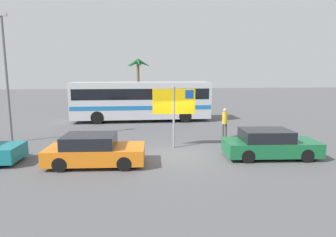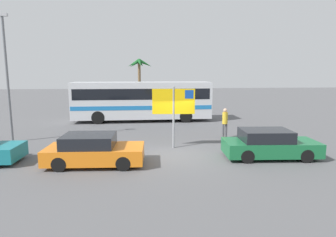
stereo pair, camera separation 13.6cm
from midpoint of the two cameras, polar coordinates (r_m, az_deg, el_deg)
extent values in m
plane|color=#565659|center=(14.00, 0.87, -7.20)|extent=(120.00, 120.00, 0.00)
cube|color=silver|center=(23.62, -5.43, 3.67)|extent=(11.04, 2.50, 2.90)
cube|color=black|center=(23.58, -5.45, 5.00)|extent=(10.60, 2.52, 0.84)
cube|color=#1E70B7|center=(23.68, -5.41, 2.45)|extent=(10.93, 2.52, 0.32)
cylinder|color=black|center=(25.16, 2.39, 1.22)|extent=(1.00, 0.28, 1.00)
cylinder|color=black|center=(22.97, 3.23, 0.46)|extent=(1.00, 0.28, 1.00)
cylinder|color=black|center=(25.07, -13.28, 0.96)|extent=(1.00, 0.28, 1.00)
cylinder|color=black|center=(22.86, -13.94, 0.17)|extent=(1.00, 0.28, 1.00)
cylinder|color=gray|center=(14.98, 0.89, 0.15)|extent=(0.11, 0.11, 3.20)
cube|color=yellow|center=(14.87, 0.90, 3.39)|extent=(2.20, 0.20, 1.30)
cube|color=#1447A8|center=(14.91, 3.99, 4.81)|extent=(0.44, 0.10, 0.44)
cube|color=#196638|center=(14.27, 19.36, -5.39)|extent=(4.35, 2.06, 0.64)
cube|color=black|center=(14.05, 18.51, -3.13)|extent=(2.31, 1.78, 0.52)
cylinder|color=black|center=(15.55, 22.74, -5.12)|extent=(0.61, 0.20, 0.60)
cylinder|color=black|center=(14.15, 25.51, -6.66)|extent=(0.61, 0.20, 0.60)
cylinder|color=black|center=(14.64, 13.35, -5.50)|extent=(0.61, 0.20, 0.60)
cylinder|color=black|center=(13.14, 15.24, -7.24)|extent=(0.61, 0.20, 0.60)
cube|color=orange|center=(12.80, -14.31, -6.79)|extent=(4.21, 2.09, 0.64)
cube|color=black|center=(12.71, -15.50, -4.25)|extent=(2.23, 1.83, 0.52)
cylinder|color=black|center=(13.48, -8.22, -6.61)|extent=(0.61, 0.20, 0.60)
cylinder|color=black|center=(11.85, -8.98, -8.83)|extent=(0.61, 0.20, 0.60)
cylinder|color=black|center=(13.95, -18.75, -6.47)|extent=(0.61, 0.20, 0.60)
cylinder|color=black|center=(12.38, -20.91, -8.54)|extent=(0.61, 0.20, 0.60)
cylinder|color=black|center=(15.30, -28.94, -5.78)|extent=(0.61, 0.19, 0.60)
cylinder|color=#4C4C51|center=(17.75, 10.59, -2.41)|extent=(0.13, 0.13, 0.88)
cylinder|color=#4C4C51|center=(17.79, 11.15, -2.41)|extent=(0.13, 0.13, 0.88)
cylinder|color=gold|center=(17.63, 10.95, 0.09)|extent=(0.32, 0.32, 0.69)
sphere|color=tan|center=(17.57, 10.99, 1.60)|extent=(0.24, 0.24, 0.24)
cylinder|color=slate|center=(18.41, -29.41, 6.43)|extent=(0.14, 0.14, 6.89)
cube|color=#B2B2B7|center=(18.66, -30.29, 17.34)|extent=(0.56, 0.20, 0.16)
cylinder|color=brown|center=(33.12, -6.02, 6.58)|extent=(0.32, 0.32, 5.07)
cone|color=#195623|center=(33.11, -4.86, 10.78)|extent=(1.58, 0.45, 1.04)
cone|color=#195623|center=(33.78, -5.73, 10.76)|extent=(0.90, 1.64, 1.01)
cone|color=#195623|center=(33.42, -7.18, 10.73)|extent=(1.61, 1.11, 1.03)
cone|color=#195623|center=(32.64, -6.95, 10.69)|extent=(1.43, 1.40, 1.12)
cone|color=#195623|center=(32.40, -5.92, 10.85)|extent=(0.64, 1.63, 1.00)
camera|label=1|loc=(0.07, -90.23, -0.04)|focal=30.85mm
camera|label=2|loc=(0.07, 89.77, 0.04)|focal=30.85mm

